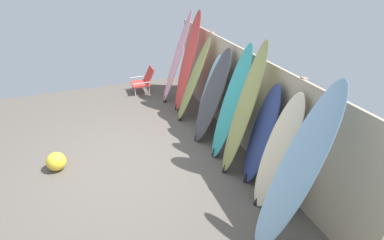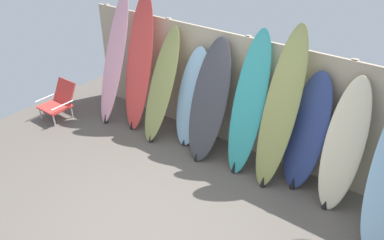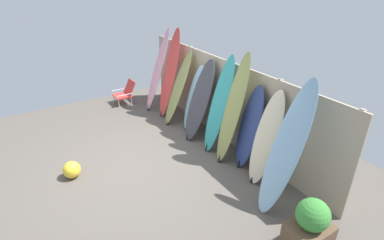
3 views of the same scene
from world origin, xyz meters
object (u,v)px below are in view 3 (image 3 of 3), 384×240
Objects in this scene: surfboard_pink_0 at (158,71)px; surfboard_navy_7 at (249,128)px; surfboard_skyblue_3 at (194,99)px; beach_ball at (72,170)px; surfboard_red_1 at (169,74)px; surfboard_cream_8 at (266,139)px; surfboard_teal_5 at (219,106)px; surfboard_olive_2 at (178,89)px; surfboard_olive_6 at (232,111)px; planter_box at (310,229)px; beach_chair at (126,92)px; surfboard_charcoal_4 at (199,101)px; surfboard_skyblue_9 at (287,149)px.

surfboard_pink_0 is 1.32× the size of surfboard_navy_7.
surfboard_skyblue_3 is 4.88× the size of beach_ball.
surfboard_cream_8 is at bearing 1.50° from surfboard_red_1.
surfboard_olive_2 is at bearing -175.95° from surfboard_teal_5.
surfboard_olive_6 reaches higher than surfboard_skyblue_3.
surfboard_olive_2 is 2.05× the size of planter_box.
beach_chair is (-0.84, -0.65, -0.75)m from surfboard_pink_0.
surfboard_skyblue_3 is (1.02, 0.08, -0.33)m from surfboard_red_1.
surfboard_olive_2 is at bearing -176.98° from surfboard_cream_8.
planter_box is at bearing -22.59° from surfboard_cream_8.
surfboard_charcoal_4 reaches higher than surfboard_skyblue_3.
surfboard_red_1 is 1.11× the size of surfboard_teal_5.
surfboard_skyblue_3 is 1.83m from surfboard_navy_7.
surfboard_pink_0 reaches higher than surfboard_olive_2.
surfboard_skyblue_9 is (2.53, -0.10, 0.15)m from surfboard_charcoal_4.
surfboard_cream_8 is (3.85, 0.16, -0.23)m from surfboard_pink_0.
surfboard_olive_2 is at bearing 178.98° from surfboard_skyblue_9.
surfboard_red_1 is (0.51, 0.08, 0.03)m from surfboard_pink_0.
beach_ball is at bearing -81.94° from surfboard_skyblue_3.
surfboard_red_1 is 1.43× the size of surfboard_skyblue_3.
surfboard_olive_6 reaches higher than surfboard_cream_8.
surfboard_cream_8 is 0.68m from surfboard_skyblue_9.
surfboard_teal_5 is 0.49m from surfboard_olive_6.
surfboard_navy_7 is (0.82, 0.09, -0.17)m from surfboard_teal_5.
surfboard_navy_7 is at bearing 25.04° from beach_chair.
surfboard_teal_5 is 1.22× the size of surfboard_navy_7.
beach_ball is (0.91, -2.79, -0.72)m from surfboard_olive_2.
surfboard_olive_2 is 1.99m from surfboard_olive_6.
surfboard_red_1 reaches higher than beach_chair.
surfboard_teal_5 is 1.18× the size of surfboard_cream_8.
surfboard_red_1 is 3.33m from beach_ball.
surfboard_olive_6 reaches higher than surfboard_teal_5.
surfboard_teal_5 is at bearing 175.05° from surfboard_skyblue_9.
planter_box is at bearing 34.31° from beach_ball.
surfboard_cream_8 is at bearing 2.45° from surfboard_pink_0.
beach_chair is at bearing -151.69° from surfboard_red_1.
surfboard_teal_5 is (1.50, 0.11, 0.10)m from surfboard_olive_2.
surfboard_olive_2 is 1.09× the size of surfboard_navy_7.
surfboard_olive_2 is 2.33m from surfboard_navy_7.
surfboard_teal_5 is 1.32m from surfboard_cream_8.
surfboard_navy_7 is 0.97× the size of surfboard_cream_8.
surfboard_olive_6 is 0.87m from surfboard_cream_8.
surfboard_skyblue_3 reaches higher than planter_box.
surfboard_olive_6 is 6.84× the size of beach_ball.
surfboard_olive_2 is 3.02m from beach_ball.
surfboard_red_1 is 2.03m from surfboard_teal_5.
surfboard_olive_6 is at bearing 166.97° from planter_box.
surfboard_pink_0 is at bearing 175.11° from planter_box.
surfboard_skyblue_3 is 0.95× the size of surfboard_navy_7.
surfboard_pink_0 is 3.86m from surfboard_cream_8.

